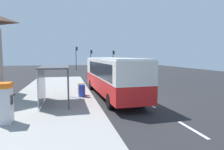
% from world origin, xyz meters
% --- Properties ---
extents(ground_plane, '(56.00, 92.00, 0.04)m').
position_xyz_m(ground_plane, '(0.00, 14.00, -0.02)').
color(ground_plane, '#262628').
extents(sidewalk_platform, '(6.20, 30.00, 0.18)m').
position_xyz_m(sidewalk_platform, '(-6.40, 2.00, 0.09)').
color(sidewalk_platform, '#999993').
rests_on(sidewalk_platform, ground).
extents(lane_stripe_seg_0, '(0.16, 2.20, 0.01)m').
position_xyz_m(lane_stripe_seg_0, '(0.25, -6.00, 0.01)').
color(lane_stripe_seg_0, silver).
rests_on(lane_stripe_seg_0, ground).
extents(lane_stripe_seg_1, '(0.16, 2.20, 0.01)m').
position_xyz_m(lane_stripe_seg_1, '(0.25, -1.00, 0.01)').
color(lane_stripe_seg_1, silver).
rests_on(lane_stripe_seg_1, ground).
extents(lane_stripe_seg_2, '(0.16, 2.20, 0.01)m').
position_xyz_m(lane_stripe_seg_2, '(0.25, 4.00, 0.01)').
color(lane_stripe_seg_2, silver).
rests_on(lane_stripe_seg_2, ground).
extents(lane_stripe_seg_3, '(0.16, 2.20, 0.01)m').
position_xyz_m(lane_stripe_seg_3, '(0.25, 9.00, 0.01)').
color(lane_stripe_seg_3, silver).
rests_on(lane_stripe_seg_3, ground).
extents(lane_stripe_seg_4, '(0.16, 2.20, 0.01)m').
position_xyz_m(lane_stripe_seg_4, '(0.25, 14.00, 0.01)').
color(lane_stripe_seg_4, silver).
rests_on(lane_stripe_seg_4, ground).
extents(lane_stripe_seg_5, '(0.16, 2.20, 0.01)m').
position_xyz_m(lane_stripe_seg_5, '(0.25, 19.00, 0.01)').
color(lane_stripe_seg_5, silver).
rests_on(lane_stripe_seg_5, ground).
extents(lane_stripe_seg_6, '(0.16, 2.20, 0.01)m').
position_xyz_m(lane_stripe_seg_6, '(0.25, 24.00, 0.01)').
color(lane_stripe_seg_6, silver).
rests_on(lane_stripe_seg_6, ground).
extents(lane_stripe_seg_7, '(0.16, 2.20, 0.01)m').
position_xyz_m(lane_stripe_seg_7, '(0.25, 29.00, 0.01)').
color(lane_stripe_seg_7, silver).
rests_on(lane_stripe_seg_7, ground).
extents(bus, '(2.90, 11.09, 3.21)m').
position_xyz_m(bus, '(-1.71, 2.06, 1.84)').
color(bus, red).
rests_on(bus, ground).
extents(white_van, '(2.18, 5.27, 2.30)m').
position_xyz_m(white_van, '(2.20, 19.17, 1.34)').
color(white_van, silver).
rests_on(white_van, ground).
extents(sedan_near, '(1.87, 4.41, 1.52)m').
position_xyz_m(sedan_near, '(2.30, 39.87, 0.79)').
color(sedan_near, black).
rests_on(sedan_near, ground).
extents(sedan_far, '(1.93, 4.44, 1.52)m').
position_xyz_m(sedan_far, '(2.30, 29.00, 0.79)').
color(sedan_far, '#195933').
rests_on(sedan_far, ground).
extents(ticket_machine, '(0.66, 0.76, 1.94)m').
position_xyz_m(ticket_machine, '(-8.19, -3.68, 1.17)').
color(ticket_machine, silver).
rests_on(ticket_machine, sidewalk_platform).
extents(recycling_bin_blue, '(0.52, 0.52, 0.95)m').
position_xyz_m(recycling_bin_blue, '(-4.20, 1.71, 0.66)').
color(recycling_bin_blue, blue).
rests_on(recycling_bin_blue, sidewalk_platform).
extents(recycling_bin_orange, '(0.52, 0.52, 0.95)m').
position_xyz_m(recycling_bin_orange, '(-4.20, 2.41, 0.66)').
color(recycling_bin_orange, orange).
rests_on(recycling_bin_orange, sidewalk_platform).
extents(traffic_light_near_side, '(0.49, 0.28, 4.65)m').
position_xyz_m(traffic_light_near_side, '(5.50, 31.86, 3.11)').
color(traffic_light_near_side, '#2D2D2D').
rests_on(traffic_light_near_side, ground).
extents(traffic_light_far_side, '(0.49, 0.28, 5.50)m').
position_xyz_m(traffic_light_far_side, '(-3.11, 32.66, 3.62)').
color(traffic_light_far_side, '#2D2D2D').
rests_on(traffic_light_far_side, ground).
extents(traffic_light_median, '(0.49, 0.28, 4.82)m').
position_xyz_m(traffic_light_median, '(0.40, 33.46, 3.21)').
color(traffic_light_median, '#2D2D2D').
rests_on(traffic_light_median, ground).
extents(bus_shelter, '(1.80, 4.00, 2.50)m').
position_xyz_m(bus_shelter, '(-6.41, -0.03, 2.10)').
color(bus_shelter, '#4C4C51').
rests_on(bus_shelter, sidewalk_platform).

